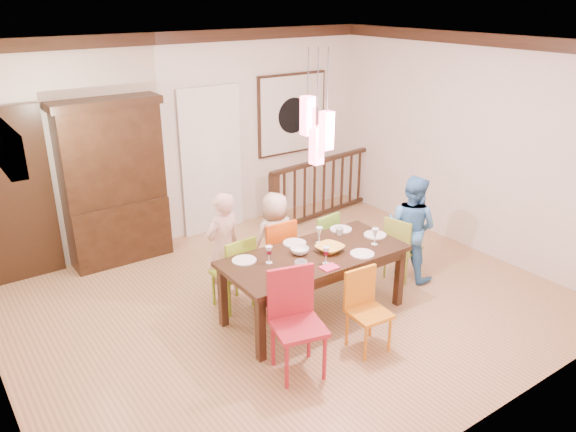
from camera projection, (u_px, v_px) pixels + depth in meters
floor at (289, 303)px, 6.53m from camera, size 6.00×6.00×0.00m
ceiling at (290, 44)px, 5.46m from camera, size 6.00×6.00×0.00m
wall_back at (187, 139)px, 7.89m from camera, size 6.00×0.00×6.00m
wall_right at (470, 145)px, 7.60m from camera, size 0.00×5.00×5.00m
crown_molding at (290, 53)px, 5.49m from camera, size 6.00×5.00×0.16m
panel_door at (8, 201)px, 6.72m from camera, size 1.04×0.07×2.24m
white_doorway at (211, 163)px, 8.20m from camera, size 0.97×0.05×2.22m
painting at (292, 114)px, 8.77m from camera, size 1.25×0.06×1.25m
pendant_cluster at (317, 130)px, 5.54m from camera, size 0.27×0.21×1.14m
dining_table at (314, 261)px, 6.08m from camera, size 2.03×0.94×0.75m
chair_far_left at (232, 266)px, 6.31m from camera, size 0.43×0.43×0.88m
chair_far_mid at (273, 248)px, 6.73m from camera, size 0.42×0.42×0.91m
chair_far_right at (319, 238)px, 7.14m from camera, size 0.41×0.41×0.82m
chair_near_left at (299, 319)px, 5.15m from camera, size 0.56×0.56×1.02m
chair_near_mid at (370, 307)px, 5.55m from camera, size 0.40×0.40×0.83m
chair_end_right at (403, 243)px, 6.98m from camera, size 0.45×0.45×0.83m
china_hutch at (114, 182)px, 7.25m from camera, size 1.37×0.46×2.17m
balustrade at (324, 186)px, 8.93m from camera, size 2.22×0.34×0.96m
person_far_left at (223, 247)px, 6.43m from camera, size 0.53×0.40×1.31m
person_far_mid at (275, 239)px, 6.81m from camera, size 0.59×0.40×1.17m
person_end_right at (411, 228)px, 6.93m from camera, size 0.66×0.76×1.34m
serving_bowl at (330, 248)px, 6.09m from camera, size 0.34×0.34×0.07m
small_bowl at (300, 251)px, 6.04m from camera, size 0.24×0.24×0.06m
cup_left at (301, 266)px, 5.66m from camera, size 0.17×0.17×0.11m
cup_right at (340, 231)px, 6.49m from camera, size 0.11×0.11×0.09m
plate_far_left at (244, 260)px, 5.88m from camera, size 0.26×0.26×0.01m
plate_far_mid at (294, 243)px, 6.29m from camera, size 0.26×0.26×0.01m
plate_far_right at (341, 229)px, 6.66m from camera, size 0.26×0.26×0.01m
plate_near_left at (281, 283)px, 5.43m from camera, size 0.26×0.26×0.01m
plate_near_mid at (362, 254)px, 6.03m from camera, size 0.26×0.26×0.01m
plate_end_right at (375, 235)px, 6.50m from camera, size 0.26×0.26×0.01m
wine_glass_a at (269, 255)px, 5.81m from camera, size 0.08×0.08×0.19m
wine_glass_b at (319, 235)px, 6.28m from camera, size 0.08×0.08×0.19m
wine_glass_c at (326, 255)px, 5.79m from camera, size 0.08×0.08×0.19m
wine_glass_d at (375, 237)px, 6.24m from camera, size 0.08×0.08×0.19m
napkin at (329, 267)px, 5.73m from camera, size 0.18×0.14×0.01m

